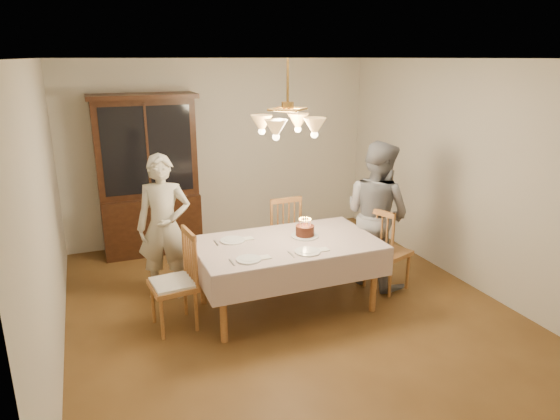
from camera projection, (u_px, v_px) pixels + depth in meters
name	position (u px, v px, depth m)	size (l,w,h in m)	color
ground	(287.00, 307.00, 5.45)	(5.00, 5.00, 0.00)	brown
room_shell	(287.00, 165.00, 4.98)	(5.00, 5.00, 5.00)	white
dining_table	(287.00, 248.00, 5.25)	(1.90, 1.10, 0.76)	#955B2B
china_hutch	(148.00, 178.00, 6.76)	(1.38, 0.54, 2.16)	black
chair_far_side	(280.00, 237.00, 6.28)	(0.45, 0.43, 1.00)	#955B2B
chair_left_end	(174.00, 285.00, 4.92)	(0.46, 0.48, 1.00)	#955B2B
chair_right_end	(387.00, 253.00, 5.77)	(0.54, 0.56, 1.00)	#955B2B
elderly_woman	(164.00, 227.00, 5.50)	(0.59, 0.39, 1.63)	beige
adult_in_grey	(377.00, 214.00, 5.81)	(0.83, 0.65, 1.72)	slate
birthday_cake	(305.00, 232.00, 5.37)	(0.30, 0.30, 0.20)	white
place_setting_near_left	(250.00, 259.00, 4.76)	(0.39, 0.24, 0.02)	white
place_setting_near_right	(309.00, 252.00, 4.94)	(0.41, 0.26, 0.02)	white
place_setting_far_left	(234.00, 240.00, 5.25)	(0.41, 0.26, 0.02)	white
chandelier	(288.00, 125.00, 4.87)	(0.62, 0.62, 0.73)	#BF8C3F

